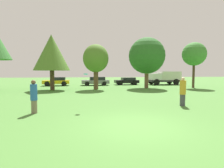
{
  "coord_description": "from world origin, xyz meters",
  "views": [
    {
      "loc": [
        -1.84,
        -6.53,
        2.12
      ],
      "look_at": [
        -0.3,
        4.75,
        1.32
      ],
      "focal_mm": 28.25,
      "sensor_mm": 36.0,
      "label": 1
    }
  ],
  "objects_px": {
    "tree_3": "(147,56)",
    "delivery_truck_white": "(165,77)",
    "person_catcher": "(183,92)",
    "tree_1": "(52,53)",
    "person_thrower": "(34,97)",
    "tree_2": "(96,59)",
    "tree_4": "(194,54)",
    "frisbee": "(86,74)",
    "parked_car_black": "(127,81)",
    "parked_car_grey": "(96,81)",
    "parked_car_yellow": "(57,81)"
  },
  "relations": [
    {
      "from": "tree_3",
      "to": "delivery_truck_white",
      "type": "relative_size",
      "value": 1.18
    },
    {
      "from": "person_catcher",
      "to": "tree_1",
      "type": "height_order",
      "value": "tree_1"
    },
    {
      "from": "person_thrower",
      "to": "tree_1",
      "type": "height_order",
      "value": "tree_1"
    },
    {
      "from": "person_catcher",
      "to": "tree_2",
      "type": "relative_size",
      "value": 0.33
    },
    {
      "from": "tree_4",
      "to": "person_catcher",
      "type": "bearing_deg",
      "value": -125.05
    },
    {
      "from": "person_catcher",
      "to": "delivery_truck_white",
      "type": "height_order",
      "value": "delivery_truck_white"
    },
    {
      "from": "person_thrower",
      "to": "tree_3",
      "type": "distance_m",
      "value": 16.49
    },
    {
      "from": "person_thrower",
      "to": "frisbee",
      "type": "distance_m",
      "value": 2.89
    },
    {
      "from": "frisbee",
      "to": "parked_car_black",
      "type": "xyz_separation_m",
      "value": [
        6.41,
        18.11,
        -1.35
      ]
    },
    {
      "from": "tree_2",
      "to": "parked_car_grey",
      "type": "xyz_separation_m",
      "value": [
        0.26,
        6.39,
        -2.95
      ]
    },
    {
      "from": "tree_2",
      "to": "tree_4",
      "type": "height_order",
      "value": "tree_4"
    },
    {
      "from": "person_thrower",
      "to": "parked_car_black",
      "type": "relative_size",
      "value": 0.43
    },
    {
      "from": "parked_car_grey",
      "to": "delivery_truck_white",
      "type": "distance_m",
      "value": 11.35
    },
    {
      "from": "person_catcher",
      "to": "parked_car_grey",
      "type": "bearing_deg",
      "value": -80.71
    },
    {
      "from": "person_thrower",
      "to": "delivery_truck_white",
      "type": "distance_m",
      "value": 23.73
    },
    {
      "from": "parked_car_yellow",
      "to": "delivery_truck_white",
      "type": "bearing_deg",
      "value": 177.28
    },
    {
      "from": "frisbee",
      "to": "tree_1",
      "type": "bearing_deg",
      "value": 109.77
    },
    {
      "from": "tree_3",
      "to": "tree_4",
      "type": "height_order",
      "value": "tree_3"
    },
    {
      "from": "tree_2",
      "to": "person_catcher",
      "type": "bearing_deg",
      "value": -66.05
    },
    {
      "from": "tree_4",
      "to": "delivery_truck_white",
      "type": "bearing_deg",
      "value": 100.23
    },
    {
      "from": "tree_2",
      "to": "delivery_truck_white",
      "type": "distance_m",
      "value": 13.45
    },
    {
      "from": "parked_car_grey",
      "to": "parked_car_black",
      "type": "distance_m",
      "value": 5.11
    },
    {
      "from": "delivery_truck_white",
      "to": "frisbee",
      "type": "bearing_deg",
      "value": 51.29
    },
    {
      "from": "frisbee",
      "to": "delivery_truck_white",
      "type": "bearing_deg",
      "value": 54.26
    },
    {
      "from": "person_catcher",
      "to": "tree_2",
      "type": "bearing_deg",
      "value": -71.63
    },
    {
      "from": "tree_1",
      "to": "parked_car_yellow",
      "type": "height_order",
      "value": "tree_1"
    },
    {
      "from": "parked_car_yellow",
      "to": "person_thrower",
      "type": "bearing_deg",
      "value": 93.13
    },
    {
      "from": "person_thrower",
      "to": "delivery_truck_white",
      "type": "xyz_separation_m",
      "value": [
        15.27,
        18.17,
        0.36
      ]
    },
    {
      "from": "tree_1",
      "to": "parked_car_grey",
      "type": "xyz_separation_m",
      "value": [
        5.24,
        6.74,
        -3.57
      ]
    },
    {
      "from": "tree_1",
      "to": "tree_3",
      "type": "height_order",
      "value": "tree_3"
    },
    {
      "from": "person_catcher",
      "to": "parked_car_black",
      "type": "xyz_separation_m",
      "value": [
        0.47,
        17.84,
        -0.26
      ]
    },
    {
      "from": "person_catcher",
      "to": "tree_3",
      "type": "relative_size",
      "value": 0.28
    },
    {
      "from": "person_thrower",
      "to": "person_catcher",
      "type": "bearing_deg",
      "value": -0.0
    },
    {
      "from": "person_catcher",
      "to": "tree_2",
      "type": "height_order",
      "value": "tree_2"
    },
    {
      "from": "delivery_truck_white",
      "to": "parked_car_yellow",
      "type": "bearing_deg",
      "value": -2.72
    },
    {
      "from": "person_thrower",
      "to": "parked_car_yellow",
      "type": "bearing_deg",
      "value": 90.53
    },
    {
      "from": "tree_1",
      "to": "delivery_truck_white",
      "type": "distance_m",
      "value": 18.14
    },
    {
      "from": "frisbee",
      "to": "parked_car_black",
      "type": "distance_m",
      "value": 19.26
    },
    {
      "from": "tree_1",
      "to": "tree_2",
      "type": "xyz_separation_m",
      "value": [
        4.98,
        0.35,
        -0.61
      ]
    },
    {
      "from": "parked_car_black",
      "to": "tree_4",
      "type": "bearing_deg",
      "value": 134.82
    },
    {
      "from": "parked_car_black",
      "to": "delivery_truck_white",
      "type": "relative_size",
      "value": 0.72
    },
    {
      "from": "tree_1",
      "to": "person_thrower",
      "type": "bearing_deg",
      "value": -83.49
    },
    {
      "from": "person_catcher",
      "to": "parked_car_grey",
      "type": "height_order",
      "value": "person_catcher"
    },
    {
      "from": "tree_2",
      "to": "frisbee",
      "type": "bearing_deg",
      "value": -95.45
    },
    {
      "from": "parked_car_yellow",
      "to": "person_catcher",
      "type": "bearing_deg",
      "value": 118.3
    },
    {
      "from": "tree_1",
      "to": "tree_2",
      "type": "height_order",
      "value": "tree_1"
    },
    {
      "from": "person_catcher",
      "to": "parked_car_grey",
      "type": "xyz_separation_m",
      "value": [
        -4.61,
        17.35,
        -0.21
      ]
    },
    {
      "from": "parked_car_grey",
      "to": "delivery_truck_white",
      "type": "bearing_deg",
      "value": 176.92
    },
    {
      "from": "tree_2",
      "to": "delivery_truck_white",
      "type": "height_order",
      "value": "tree_2"
    },
    {
      "from": "tree_4",
      "to": "parked_car_grey",
      "type": "height_order",
      "value": "tree_4"
    }
  ]
}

